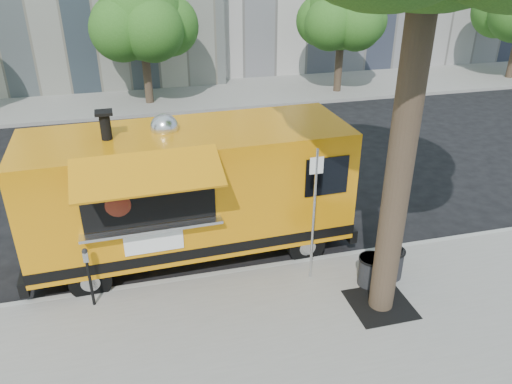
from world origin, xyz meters
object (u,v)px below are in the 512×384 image
(sign_post, at_px, (314,208))
(trash_bin_left, at_px, (371,270))
(parking_meter, at_px, (88,270))
(far_tree_b, at_px, (142,17))
(food_truck, at_px, (189,190))
(trash_bin_right, at_px, (391,262))
(far_tree_c, at_px, (342,14))

(sign_post, relative_size, trash_bin_left, 4.53)
(sign_post, distance_m, parking_meter, 4.64)
(far_tree_b, distance_m, food_truck, 12.71)
(trash_bin_left, bearing_deg, far_tree_b, 103.98)
(trash_bin_right, bearing_deg, food_truck, 152.08)
(far_tree_b, height_order, far_tree_c, far_tree_b)
(far_tree_c, relative_size, food_truck, 0.70)
(far_tree_c, relative_size, parking_meter, 3.90)
(sign_post, distance_m, trash_bin_right, 2.19)
(far_tree_b, distance_m, parking_meter, 14.48)
(far_tree_b, relative_size, food_truck, 0.74)
(far_tree_b, distance_m, sign_post, 14.61)
(far_tree_b, xyz_separation_m, trash_bin_left, (3.69, -14.81, -3.33))
(parking_meter, xyz_separation_m, trash_bin_right, (6.24, -0.61, -0.48))
(trash_bin_right, bearing_deg, parking_meter, 174.38)
(food_truck, distance_m, trash_bin_right, 4.71)
(sign_post, bearing_deg, trash_bin_left, -26.25)
(far_tree_b, height_order, trash_bin_right, far_tree_b)
(far_tree_b, height_order, trash_bin_left, far_tree_b)
(far_tree_c, height_order, sign_post, far_tree_c)
(far_tree_c, xyz_separation_m, food_truck, (-8.79, -12.23, -2.00))
(far_tree_b, relative_size, trash_bin_right, 8.22)
(far_tree_c, distance_m, trash_bin_right, 15.47)
(far_tree_b, height_order, sign_post, far_tree_b)
(parking_meter, bearing_deg, far_tree_c, 51.34)
(far_tree_c, distance_m, trash_bin_left, 15.78)
(sign_post, xyz_separation_m, trash_bin_left, (1.14, -0.56, -1.35))
(far_tree_b, xyz_separation_m, sign_post, (2.55, -14.25, -1.98))
(far_tree_b, relative_size, sign_post, 1.83)
(far_tree_b, xyz_separation_m, food_truck, (0.21, -12.53, -2.11))
(food_truck, xyz_separation_m, trash_bin_left, (3.47, -2.28, -1.22))
(far_tree_b, bearing_deg, food_truck, -89.02)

